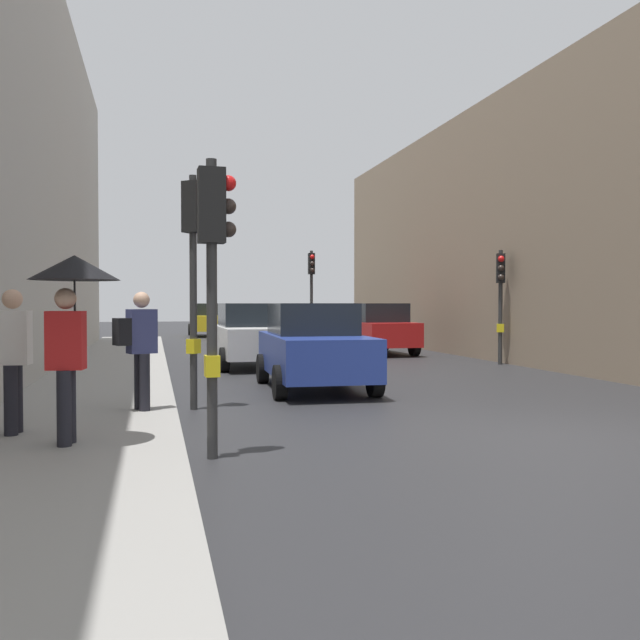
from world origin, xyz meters
name	(u,v)px	position (x,y,z in m)	size (l,w,h in m)	color
ground_plane	(558,437)	(0.00, 0.00, 0.00)	(120.00, 120.00, 0.00)	#28282B
sidewalk_kerb	(101,389)	(-6.17, 6.00, 0.08)	(2.70, 40.00, 0.16)	gray
traffic_light_near_left	(214,253)	(-4.50, -0.18, 2.33)	(0.43, 0.25, 3.37)	#2D2D2D
traffic_light_mid_street	(501,286)	(4.51, 9.83, 2.27)	(0.34, 0.45, 3.29)	#2D2D2D
traffic_light_near_right	(194,248)	(-4.51, 3.47, 2.66)	(0.43, 0.39, 3.86)	#2D2D2D
traffic_light_far_median	(312,281)	(0.96, 18.53, 2.66)	(0.26, 0.44, 3.86)	#2D2D2D
car_blue_van	(314,346)	(-1.98, 5.63, 0.88)	(2.15, 4.27, 1.76)	navy
car_silver_hatchback	(309,322)	(1.82, 22.80, 0.88)	(2.20, 4.29, 1.76)	#BCBCC1
car_red_sedan	(375,329)	(2.35, 14.68, 0.88)	(2.18, 4.28, 1.76)	red
car_white_compact	(251,335)	(-2.53, 10.91, 0.88)	(2.05, 4.22, 1.76)	silver
car_yellow_taxi	(208,320)	(-2.31, 29.12, 0.88)	(2.06, 4.22, 1.76)	yellow
pedestrian_with_umbrella	(72,296)	(-6.06, 0.20, 1.84)	(1.00, 1.00, 2.14)	black
pedestrian_with_grey_backpack	(139,343)	(-5.38, 2.57, 1.16)	(0.66, 0.47, 1.77)	black
pedestrian_with_black_backpack	(9,352)	(-6.88, 1.03, 1.16)	(0.63, 0.36, 1.77)	black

